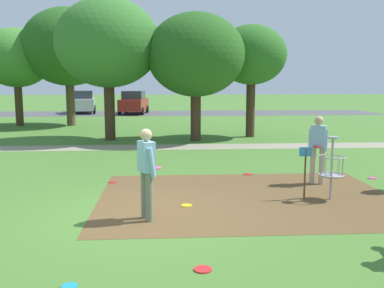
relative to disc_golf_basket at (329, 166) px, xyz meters
The scene contains 20 objects.
ground_plane 4.15m from the disc_golf_basket, 167.26° to the right, with size 160.00×160.00×0.00m, color #47752D.
dirt_tee_pad 1.91m from the disc_golf_basket, behind, with size 6.53×4.85×0.01m, color brown.
disc_golf_basket is the anchor object (origin of this frame).
player_throwing 1.50m from the disc_golf_basket, 79.16° to the left, with size 0.49×0.45×1.71m.
player_waiting_right 4.06m from the disc_golf_basket, 163.37° to the right, with size 0.45×0.49×1.71m.
frisbee_near_basket 6.13m from the disc_golf_basket, 141.47° to the right, with size 0.20×0.20×0.02m, color #1E93DB.
frisbee_by_tee 3.02m from the disc_golf_basket, 115.28° to the left, with size 0.24×0.24×0.02m, color red.
frisbee_mid_grass 4.63m from the disc_golf_basket, 131.82° to the right, with size 0.25×0.25×0.02m, color red.
frisbee_far_left 3.21m from the disc_golf_basket, behind, with size 0.23×0.23×0.02m, color gold.
frisbee_far_right 5.31m from the disc_golf_basket, 158.61° to the left, with size 0.20×0.20×0.02m, color red.
frisbee_scattered_a 2.87m from the disc_golf_basket, 44.42° to the left, with size 0.22×0.22×0.02m, color #E53D99.
tree_near_left 11.33m from the disc_golf_basket, 87.56° to the left, with size 3.20×3.20×5.14m.
tree_near_right 19.46m from the disc_golf_basket, 118.18° to the left, with size 5.24×5.24×6.77m.
tree_mid_center 12.30m from the disc_golf_basket, 120.18° to the left, with size 4.49×4.49×6.12m.
tree_mid_right 21.07m from the disc_golf_basket, 125.29° to the left, with size 3.99×3.99×5.63m.
tree_far_left 10.44m from the disc_golf_basket, 102.54° to the left, with size 4.21×4.21×5.49m.
parking_lot_strip 26.87m from the disc_golf_basket, 98.53° to the left, with size 36.00×6.00×0.01m, color #4C4C51.
parked_car_leftmost 29.08m from the disc_golf_basket, 110.54° to the left, with size 2.41×4.41×1.84m.
parked_car_center_left 26.74m from the disc_golf_basket, 102.88° to the left, with size 2.30×4.37×1.84m.
gravel_path 8.90m from the disc_golf_basket, 116.68° to the left, with size 40.00×1.44×0.00m, color gray.
Camera 1 is at (0.42, -8.09, 2.55)m, focal length 40.47 mm.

